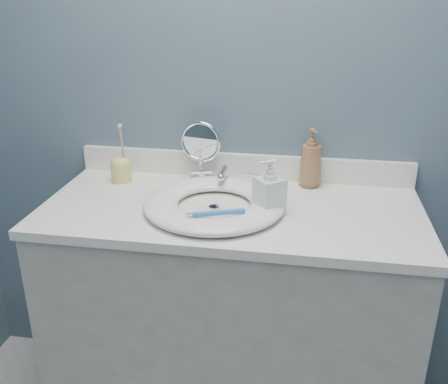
% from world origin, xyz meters
% --- Properties ---
extents(back_wall, '(2.20, 0.02, 2.40)m').
position_xyz_m(back_wall, '(0.00, 1.25, 1.20)').
color(back_wall, slate).
rests_on(back_wall, ground).
extents(vanity_cabinet, '(1.20, 0.55, 0.85)m').
position_xyz_m(vanity_cabinet, '(0.00, 0.97, 0.42)').
color(vanity_cabinet, beige).
rests_on(vanity_cabinet, ground).
extents(countertop, '(1.22, 0.57, 0.03)m').
position_xyz_m(countertop, '(0.00, 0.97, 0.86)').
color(countertop, white).
rests_on(countertop, vanity_cabinet).
extents(backsplash, '(1.22, 0.02, 0.09)m').
position_xyz_m(backsplash, '(0.00, 1.24, 0.93)').
color(backsplash, white).
rests_on(backsplash, countertop).
extents(basin, '(0.45, 0.45, 0.04)m').
position_xyz_m(basin, '(-0.05, 0.94, 0.90)').
color(basin, white).
rests_on(basin, countertop).
extents(drain, '(0.04, 0.04, 0.01)m').
position_xyz_m(drain, '(-0.05, 0.94, 0.88)').
color(drain, silver).
rests_on(drain, countertop).
extents(faucet, '(0.25, 0.13, 0.07)m').
position_xyz_m(faucet, '(-0.05, 1.14, 0.91)').
color(faucet, silver).
rests_on(faucet, countertop).
extents(makeup_mirror, '(0.15, 0.08, 0.22)m').
position_xyz_m(makeup_mirror, '(-0.14, 1.19, 1.00)').
color(makeup_mirror, silver).
rests_on(makeup_mirror, countertop).
extents(soap_bottle_amber, '(0.10, 0.10, 0.21)m').
position_xyz_m(soap_bottle_amber, '(0.25, 1.20, 0.98)').
color(soap_bottle_amber, '#916141').
rests_on(soap_bottle_amber, countertop).
extents(soap_bottle_clear, '(0.11, 0.11, 0.18)m').
position_xyz_m(soap_bottle_clear, '(0.12, 0.94, 0.97)').
color(soap_bottle_clear, silver).
rests_on(soap_bottle_clear, countertop).
extents(toothbrush_holder, '(0.07, 0.07, 0.21)m').
position_xyz_m(toothbrush_holder, '(-0.43, 1.13, 0.93)').
color(toothbrush_holder, '#DCCF6E').
rests_on(toothbrush_holder, countertop).
extents(toothbrush_lying, '(0.17, 0.07, 0.02)m').
position_xyz_m(toothbrush_lying, '(-0.02, 0.82, 0.92)').
color(toothbrush_lying, teal).
rests_on(toothbrush_lying, basin).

